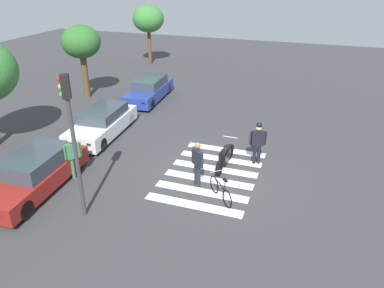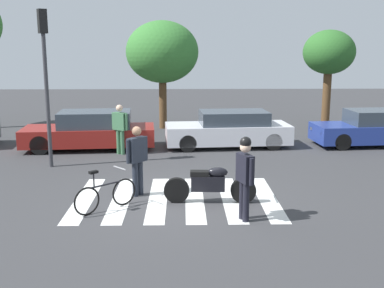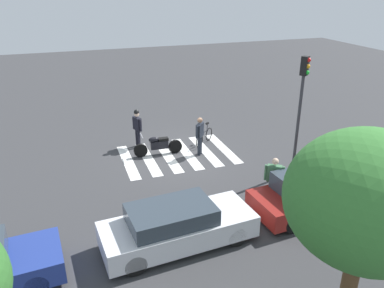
{
  "view_description": "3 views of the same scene",
  "coord_description": "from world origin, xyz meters",
  "px_view_note": "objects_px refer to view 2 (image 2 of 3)",
  "views": [
    {
      "loc": [
        -12.26,
        -3.46,
        7.46
      ],
      "look_at": [
        0.56,
        1.03,
        0.91
      ],
      "focal_mm": 34.5,
      "sensor_mm": 36.0,
      "label": 1
    },
    {
      "loc": [
        0.16,
        -11.16,
        3.71
      ],
      "look_at": [
        0.41,
        0.9,
        1.19
      ],
      "focal_mm": 44.27,
      "sensor_mm": 36.0,
      "label": 2
    },
    {
      "loc": [
        4.55,
        15.11,
        7.3
      ],
      "look_at": [
        -0.3,
        1.14,
        0.95
      ],
      "focal_mm": 35.87,
      "sensor_mm": 36.0,
      "label": 3
    }
  ],
  "objects_px": {
    "officer_by_motorcycle": "(137,156)",
    "car_maroon_wagon": "(91,131)",
    "traffic_light_pole": "(45,64)",
    "leaning_bicycle": "(106,195)",
    "car_blue_hatchback": "(376,128)",
    "pedestrian_bystander": "(120,126)",
    "police_motorcycle": "(210,185)",
    "officer_on_foot": "(245,172)",
    "car_white_van": "(229,130)"
  },
  "relations": [
    {
      "from": "officer_on_foot",
      "to": "car_blue_hatchback",
      "type": "height_order",
      "value": "officer_on_foot"
    },
    {
      "from": "pedestrian_bystander",
      "to": "car_maroon_wagon",
      "type": "distance_m",
      "value": 1.5
    },
    {
      "from": "officer_on_foot",
      "to": "officer_by_motorcycle",
      "type": "relative_size",
      "value": 1.04
    },
    {
      "from": "car_maroon_wagon",
      "to": "car_white_van",
      "type": "distance_m",
      "value": 5.06
    },
    {
      "from": "police_motorcycle",
      "to": "officer_on_foot",
      "type": "xyz_separation_m",
      "value": [
        0.68,
        -1.19,
        0.63
      ]
    },
    {
      "from": "car_maroon_wagon",
      "to": "officer_on_foot",
      "type": "bearing_deg",
      "value": -57.56
    },
    {
      "from": "police_motorcycle",
      "to": "car_maroon_wagon",
      "type": "distance_m",
      "value": 7.31
    },
    {
      "from": "police_motorcycle",
      "to": "pedestrian_bystander",
      "type": "distance_m",
      "value": 5.98
    },
    {
      "from": "officer_on_foot",
      "to": "traffic_light_pole",
      "type": "height_order",
      "value": "traffic_light_pole"
    },
    {
      "from": "car_blue_hatchback",
      "to": "pedestrian_bystander",
      "type": "bearing_deg",
      "value": -172.17
    },
    {
      "from": "car_white_van",
      "to": "traffic_light_pole",
      "type": "xyz_separation_m",
      "value": [
        -5.83,
        -2.83,
        2.51
      ]
    },
    {
      "from": "officer_on_foot",
      "to": "car_white_van",
      "type": "height_order",
      "value": "officer_on_foot"
    },
    {
      "from": "officer_by_motorcycle",
      "to": "car_maroon_wagon",
      "type": "relative_size",
      "value": 0.37
    },
    {
      "from": "officer_by_motorcycle",
      "to": "traffic_light_pole",
      "type": "relative_size",
      "value": 0.37
    },
    {
      "from": "car_maroon_wagon",
      "to": "police_motorcycle",
      "type": "bearing_deg",
      "value": -57.05
    },
    {
      "from": "leaning_bicycle",
      "to": "officer_by_motorcycle",
      "type": "relative_size",
      "value": 0.71
    },
    {
      "from": "police_motorcycle",
      "to": "car_white_van",
      "type": "relative_size",
      "value": 0.47
    },
    {
      "from": "officer_by_motorcycle",
      "to": "car_white_van",
      "type": "distance_m",
      "value": 6.47
    },
    {
      "from": "traffic_light_pole",
      "to": "officer_by_motorcycle",
      "type": "bearing_deg",
      "value": -44.85
    },
    {
      "from": "pedestrian_bystander",
      "to": "traffic_light_pole",
      "type": "distance_m",
      "value": 3.37
    },
    {
      "from": "officer_by_motorcycle",
      "to": "traffic_light_pole",
      "type": "bearing_deg",
      "value": 135.15
    },
    {
      "from": "officer_by_motorcycle",
      "to": "leaning_bicycle",
      "type": "bearing_deg",
      "value": -120.45
    },
    {
      "from": "car_maroon_wagon",
      "to": "officer_by_motorcycle",
      "type": "bearing_deg",
      "value": -68.29
    },
    {
      "from": "officer_on_foot",
      "to": "pedestrian_bystander",
      "type": "height_order",
      "value": "officer_on_foot"
    },
    {
      "from": "car_maroon_wagon",
      "to": "traffic_light_pole",
      "type": "distance_m",
      "value": 3.66
    },
    {
      "from": "officer_on_foot",
      "to": "car_blue_hatchback",
      "type": "relative_size",
      "value": 0.39
    },
    {
      "from": "police_motorcycle",
      "to": "officer_on_foot",
      "type": "distance_m",
      "value": 1.5
    },
    {
      "from": "traffic_light_pole",
      "to": "leaning_bicycle",
      "type": "bearing_deg",
      "value": -59.9
    },
    {
      "from": "leaning_bicycle",
      "to": "car_white_van",
      "type": "distance_m",
      "value": 7.72
    },
    {
      "from": "leaning_bicycle",
      "to": "traffic_light_pole",
      "type": "xyz_separation_m",
      "value": [
        -2.35,
        4.05,
        2.79
      ]
    },
    {
      "from": "officer_by_motorcycle",
      "to": "pedestrian_bystander",
      "type": "bearing_deg",
      "value": 102.43
    },
    {
      "from": "car_blue_hatchback",
      "to": "officer_by_motorcycle",
      "type": "bearing_deg",
      "value": -144.78
    },
    {
      "from": "police_motorcycle",
      "to": "traffic_light_pole",
      "type": "distance_m",
      "value": 6.53
    },
    {
      "from": "leaning_bicycle",
      "to": "officer_by_motorcycle",
      "type": "distance_m",
      "value": 1.41
    },
    {
      "from": "leaning_bicycle",
      "to": "car_blue_hatchback",
      "type": "distance_m",
      "value": 11.49
    },
    {
      "from": "officer_on_foot",
      "to": "leaning_bicycle",
      "type": "bearing_deg",
      "value": 167.14
    },
    {
      "from": "car_maroon_wagon",
      "to": "traffic_light_pole",
      "type": "bearing_deg",
      "value": -106.86
    },
    {
      "from": "pedestrian_bystander",
      "to": "traffic_light_pole",
      "type": "relative_size",
      "value": 0.36
    },
    {
      "from": "car_blue_hatchback",
      "to": "traffic_light_pole",
      "type": "distance_m",
      "value": 12.07
    },
    {
      "from": "car_maroon_wagon",
      "to": "car_blue_hatchback",
      "type": "relative_size",
      "value": 1.02
    },
    {
      "from": "officer_by_motorcycle",
      "to": "car_maroon_wagon",
      "type": "bearing_deg",
      "value": 111.71
    },
    {
      "from": "car_maroon_wagon",
      "to": "car_blue_hatchback",
      "type": "xyz_separation_m",
      "value": [
        10.64,
        0.43,
        -0.02
      ]
    },
    {
      "from": "pedestrian_bystander",
      "to": "car_maroon_wagon",
      "type": "bearing_deg",
      "value": 143.34
    },
    {
      "from": "car_blue_hatchback",
      "to": "officer_on_foot",
      "type": "bearing_deg",
      "value": -127.75
    },
    {
      "from": "leaning_bicycle",
      "to": "pedestrian_bystander",
      "type": "bearing_deg",
      "value": 93.89
    },
    {
      "from": "leaning_bicycle",
      "to": "traffic_light_pole",
      "type": "distance_m",
      "value": 5.45
    },
    {
      "from": "car_maroon_wagon",
      "to": "car_white_van",
      "type": "bearing_deg",
      "value": 3.03
    },
    {
      "from": "car_maroon_wagon",
      "to": "pedestrian_bystander",
      "type": "bearing_deg",
      "value": -36.66
    },
    {
      "from": "leaning_bicycle",
      "to": "officer_on_foot",
      "type": "bearing_deg",
      "value": -12.86
    },
    {
      "from": "officer_on_foot",
      "to": "pedestrian_bystander",
      "type": "relative_size",
      "value": 1.07
    }
  ]
}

